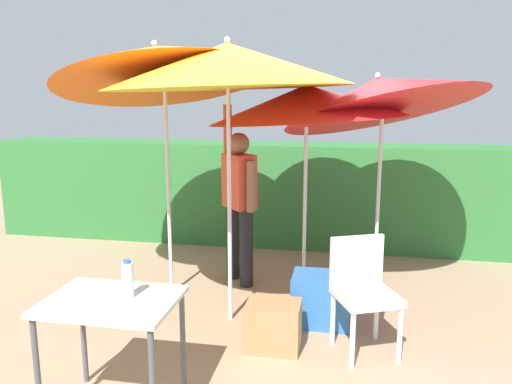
% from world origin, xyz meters
% --- Properties ---
extents(ground_plane, '(24.00, 24.00, 0.00)m').
position_xyz_m(ground_plane, '(0.00, 0.00, 0.00)').
color(ground_plane, '#9E8466').
extents(hedge_row, '(8.00, 0.70, 1.35)m').
position_xyz_m(hedge_row, '(0.00, 2.37, 0.67)').
color(hedge_row, '#2D7033').
rests_on(hedge_row, ground_plane).
extents(umbrella_rainbow, '(1.90, 1.89, 2.14)m').
position_xyz_m(umbrella_rainbow, '(0.42, 0.66, 1.91)').
color(umbrella_rainbow, silver).
rests_on(umbrella_rainbow, ground_plane).
extents(umbrella_orange, '(2.07, 2.01, 2.76)m').
position_xyz_m(umbrella_orange, '(-0.93, 0.39, 2.25)').
color(umbrella_orange, silver).
rests_on(umbrella_orange, ground_plane).
extents(umbrella_yellow, '(2.07, 2.06, 2.44)m').
position_xyz_m(umbrella_yellow, '(-0.17, -0.07, 2.21)').
color(umbrella_yellow, silver).
rests_on(umbrella_yellow, ground_plane).
extents(umbrella_navy, '(1.99, 1.91, 2.51)m').
position_xyz_m(umbrella_navy, '(1.10, 0.76, 1.97)').
color(umbrella_navy, silver).
rests_on(umbrella_navy, ground_plane).
extents(person_vendor, '(0.44, 0.46, 1.88)m').
position_xyz_m(person_vendor, '(-0.28, 0.85, 0.93)').
color(person_vendor, black).
rests_on(person_vendor, ground_plane).
extents(chair_plastic, '(0.58, 0.58, 0.89)m').
position_xyz_m(chair_plastic, '(0.97, -0.38, 0.51)').
color(chair_plastic, silver).
rests_on(chair_plastic, ground_plane).
extents(cooler_box, '(0.50, 0.39, 0.44)m').
position_xyz_m(cooler_box, '(0.63, 0.02, 0.22)').
color(cooler_box, '#2D6BB7').
rests_on(cooler_box, ground_plane).
extents(crate_cardboard, '(0.43, 0.33, 0.38)m').
position_xyz_m(crate_cardboard, '(0.29, -0.50, 0.19)').
color(crate_cardboard, '#9E7A4C').
rests_on(crate_cardboard, ground_plane).
extents(folding_table, '(0.80, 0.60, 0.75)m').
position_xyz_m(folding_table, '(-0.57, -1.47, 0.66)').
color(folding_table, '#4C4C51').
rests_on(folding_table, ground_plane).
extents(bottle_water, '(0.07, 0.07, 0.24)m').
position_xyz_m(bottle_water, '(-0.48, -1.42, 0.87)').
color(bottle_water, silver).
rests_on(bottle_water, folding_table).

